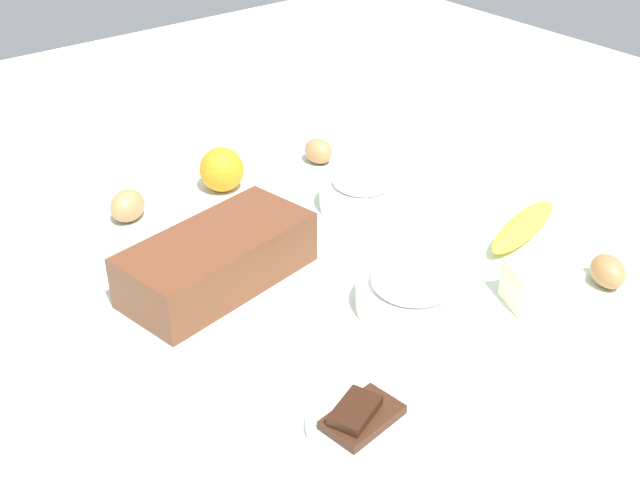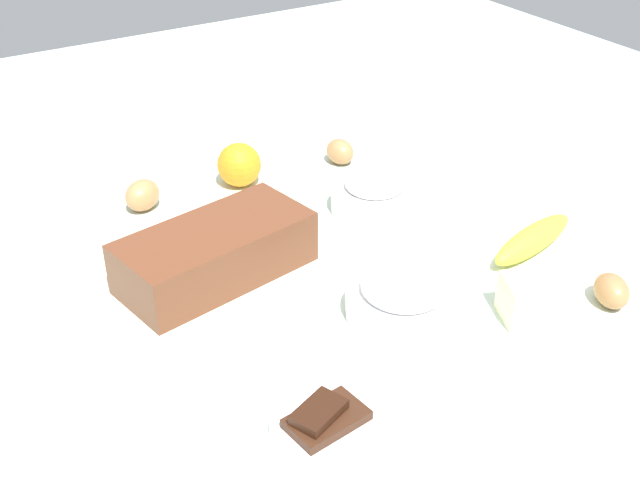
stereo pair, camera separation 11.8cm
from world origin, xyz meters
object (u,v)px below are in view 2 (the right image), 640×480
loaf_pan (215,252)px  banana (533,239)px  flour_bowl (374,194)px  egg_near_butter (612,291)px  egg_loose (340,152)px  butter_block (537,299)px  sugar_bowl (403,296)px  chocolate_plate (326,423)px  orange_fruit (239,165)px  egg_beside_bowl (142,195)px

loaf_pan → banana: loaf_pan is taller
flour_bowl → egg_near_butter: size_ratio=2.29×
egg_loose → egg_near_butter: bearing=97.8°
banana → butter_block: 0.17m
loaf_pan → sugar_bowl: loaf_pan is taller
butter_block → chocolate_plate: (0.35, 0.03, -0.02)m
sugar_bowl → chocolate_plate: sugar_bowl is taller
egg_near_butter → flour_bowl: bearing=-71.9°
loaf_pan → banana: bearing=146.5°
sugar_bowl → loaf_pan: bearing=-51.2°
flour_bowl → egg_near_butter: 0.41m
loaf_pan → banana: 0.48m
butter_block → orange_fruit: bearing=-73.5°
loaf_pan → egg_beside_bowl: bearing=-95.9°
banana → chocolate_plate: 0.50m
butter_block → chocolate_plate: bearing=5.0°
butter_block → egg_beside_bowl: butter_block is taller
butter_block → chocolate_plate: 0.35m
banana → egg_loose: (0.09, -0.41, 0.00)m
egg_loose → orange_fruit: bearing=-5.8°
loaf_pan → chocolate_plate: size_ratio=2.30×
banana → orange_fruit: 0.51m
banana → loaf_pan: bearing=-23.3°
flour_bowl → egg_beside_bowl: (0.32, -0.21, -0.01)m
banana → chocolate_plate: size_ratio=1.46×
butter_block → egg_beside_bowl: size_ratio=1.37×
egg_loose → chocolate_plate: bearing=55.8°
orange_fruit → chocolate_plate: orange_fruit is taller
loaf_pan → sugar_bowl: size_ratio=1.92×
sugar_bowl → orange_fruit: orange_fruit is taller
egg_near_butter → egg_loose: 0.57m
loaf_pan → sugar_bowl: (-0.17, 0.22, -0.01)m
egg_loose → chocolate_plate: egg_loose is taller
flour_bowl → butter_block: (-0.02, 0.36, -0.00)m
loaf_pan → chocolate_plate: (0.03, 0.35, -0.03)m
flour_bowl → egg_beside_bowl: bearing=-32.4°
banana → egg_loose: size_ratio=3.26×
egg_loose → chocolate_plate: (0.38, 0.57, -0.01)m
orange_fruit → sugar_bowl: bearing=92.1°
flour_bowl → orange_fruit: bearing=-53.4°
egg_loose → butter_block: bearing=86.6°
egg_loose → egg_beside_bowl: bearing=-4.0°
flour_bowl → sugar_bowl: (0.13, 0.26, -0.00)m
chocolate_plate → orange_fruit: bearing=-107.8°
sugar_bowl → butter_block: sugar_bowl is taller
orange_fruit → butter_block: bearing=106.5°
loaf_pan → flour_bowl: loaf_pan is taller
chocolate_plate → egg_beside_bowl: bearing=-91.0°
sugar_bowl → egg_loose: 0.47m
egg_near_butter → egg_loose: egg_loose is taller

